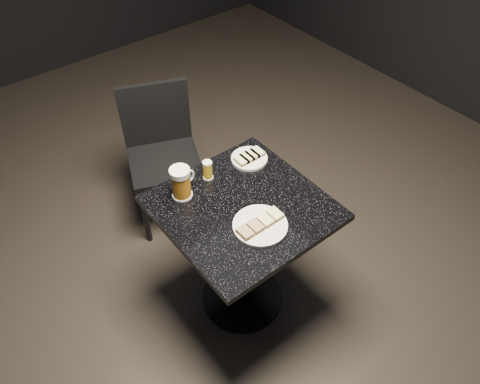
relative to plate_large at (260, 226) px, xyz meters
name	(u,v)px	position (x,y,z in m)	size (l,w,h in m)	color
floor	(242,298)	(0.02, 0.14, -0.76)	(6.00, 6.00, 0.00)	black
plate_large	(260,226)	(0.00, 0.00, 0.00)	(0.24, 0.24, 0.01)	white
plate_small	(249,159)	(0.24, 0.36, 0.00)	(0.18, 0.18, 0.01)	white
table	(243,240)	(0.02, 0.14, -0.25)	(0.70, 0.70, 0.75)	black
beer_mug	(181,183)	(-0.15, 0.36, 0.07)	(0.13, 0.09, 0.16)	silver
beer_tumbler	(208,170)	(0.00, 0.39, 0.04)	(0.05, 0.05, 0.10)	silver
chair	(162,149)	(0.08, 0.98, -0.26)	(0.52, 0.52, 0.87)	black
canapes_on_plate_large	(260,223)	(0.00, 0.00, 0.02)	(0.22, 0.07, 0.02)	#4C3521
canapes_on_plate_small	(249,156)	(0.24, 0.36, 0.02)	(0.15, 0.07, 0.02)	#4C3521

